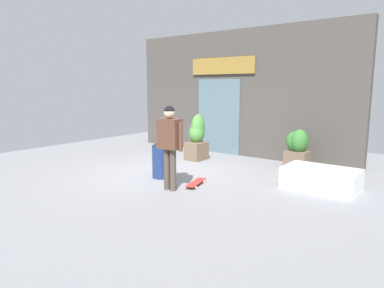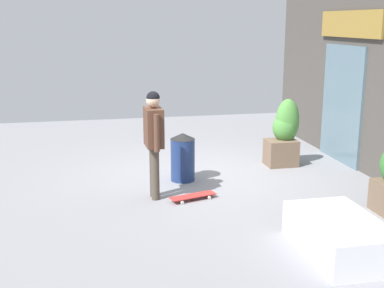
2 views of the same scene
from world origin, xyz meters
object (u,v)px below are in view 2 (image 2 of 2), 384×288
at_px(skateboarder, 154,133).
at_px(planter_box_left, 285,132).
at_px(trash_bin, 183,157).
at_px(skateboard, 193,196).

height_order(skateboarder, planter_box_left, skateboarder).
bearing_deg(skateboarder, planter_box_left, 24.77).
xyz_separation_m(planter_box_left, trash_bin, (0.59, -2.17, -0.23)).
distance_m(planter_box_left, trash_bin, 2.26).
bearing_deg(trash_bin, skateboard, -1.70).
relative_size(skateboarder, skateboard, 2.21).
bearing_deg(skateboard, skateboarder, 143.05).
xyz_separation_m(skateboarder, planter_box_left, (-1.41, 2.78, -0.41)).
distance_m(skateboard, trash_bin, 1.10).
height_order(skateboarder, trash_bin, skateboarder).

